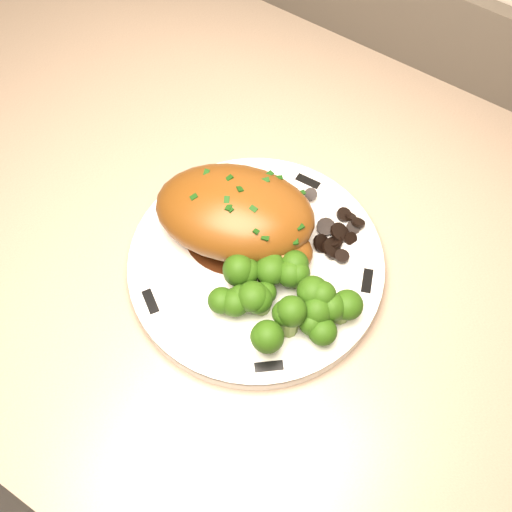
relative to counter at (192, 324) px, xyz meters
The scene contains 11 objects.
counter is the anchor object (origin of this frame).
plate 0.51m from the counter, 16.41° to the right, with size 0.27×0.27×0.02m, color white.
rim_accent_0 0.56m from the counter, ahead, with size 0.03×0.01×0.00m, color black.
rim_accent_1 0.52m from the counter, 21.86° to the left, with size 0.03×0.01×0.00m, color black.
rim_accent_2 0.49m from the counter, 20.00° to the right, with size 0.03×0.01×0.00m, color black.
rim_accent_3 0.52m from the counter, 53.85° to the right, with size 0.03×0.01×0.00m, color black.
rim_accent_4 0.56m from the counter, 29.77° to the right, with size 0.03×0.01×0.00m, color black.
gravy_pool 0.50m from the counter, 12.95° to the right, with size 0.11×0.11×0.00m, color #3D1A0B.
chicken_breast 0.54m from the counter, 12.74° to the right, with size 0.20×0.16×0.06m.
mushroom_pile 0.53m from the counter, ahead, with size 0.08×0.06×0.02m.
broccoli_florets 0.56m from the counter, 19.94° to the right, with size 0.13×0.10×0.04m.
Camera 1 is at (0.04, 1.35, 1.54)m, focal length 45.00 mm.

